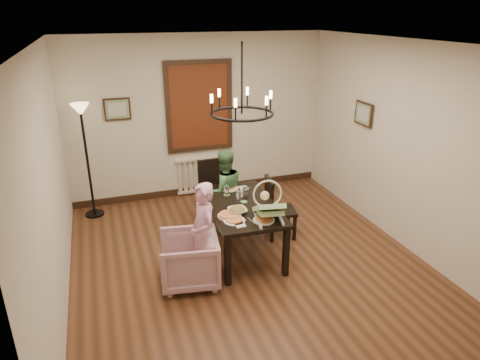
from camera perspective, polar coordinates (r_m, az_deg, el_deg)
room_shell at (r=5.53m, az=-0.17°, el=3.44°), size 4.51×5.00×2.81m
dining_table at (r=5.76m, az=0.22°, el=-3.97°), size 0.96×1.59×0.72m
chair_far at (r=6.58m, az=-3.22°, el=-1.83°), size 0.45×0.45×1.01m
chair_right at (r=6.26m, az=5.50°, el=-3.64°), size 0.47×0.47×0.93m
armchair at (r=5.31m, az=-6.79°, el=-10.49°), size 0.81×0.79×0.64m
elderly_woman at (r=5.24m, az=-4.85°, el=-8.18°), size 0.30×0.42×1.07m
seated_man at (r=6.36m, az=-2.14°, el=-2.42°), size 0.57×0.46×1.07m
baby_bouncer at (r=5.27m, az=3.84°, el=-3.50°), size 0.48×0.59×0.35m
salad_bowl at (r=5.46m, az=-0.36°, el=-4.08°), size 0.29×0.29×0.07m
pizza_platter at (r=5.38m, az=-1.42°, el=-4.72°), size 0.30×0.30×0.04m
drinking_glass at (r=5.76m, az=-0.25°, el=-2.28°), size 0.07×0.07×0.14m
window_blinds at (r=7.43m, az=-5.45°, el=9.73°), size 1.00×0.03×1.40m
radiator at (r=7.80m, az=-5.16°, el=0.74°), size 0.92×0.12×0.62m
picture_back at (r=7.24m, az=-16.04°, el=9.07°), size 0.42×0.03×0.36m
picture_right at (r=6.91m, az=16.16°, el=8.48°), size 0.03×0.42×0.36m
floor_lamp at (r=7.12m, az=-19.64°, el=2.14°), size 0.30×0.30×1.80m
chandelier at (r=5.32m, az=0.24°, el=8.85°), size 0.80×0.80×0.04m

